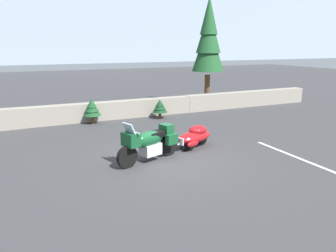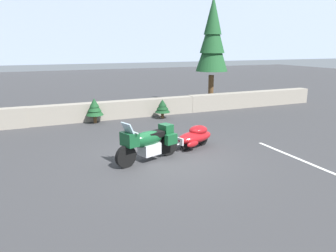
% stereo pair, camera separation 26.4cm
% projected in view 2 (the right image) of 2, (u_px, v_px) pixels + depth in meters
% --- Properties ---
extents(ground_plane, '(80.00, 80.00, 0.00)m').
position_uv_depth(ground_plane, '(169.00, 159.00, 10.10)').
color(ground_plane, '#38383A').
extents(stone_guard_wall, '(24.00, 0.64, 0.88)m').
position_uv_depth(stone_guard_wall, '(125.00, 109.00, 15.82)').
color(stone_guard_wall, gray).
rests_on(stone_guard_wall, ground).
extents(distant_ridgeline, '(240.00, 80.00, 16.00)m').
position_uv_depth(distant_ridgeline, '(38.00, 29.00, 94.06)').
color(distant_ridgeline, '#99A8BF').
rests_on(distant_ridgeline, ground).
extents(touring_motorcycle, '(2.24, 1.17, 1.33)m').
position_uv_depth(touring_motorcycle, '(148.00, 142.00, 9.83)').
color(touring_motorcycle, black).
rests_on(touring_motorcycle, ground).
extents(car_shaped_trailer, '(2.20, 1.14, 0.76)m').
position_uv_depth(car_shaped_trailer, '(195.00, 136.00, 11.20)').
color(car_shaped_trailer, black).
rests_on(car_shaped_trailer, ground).
extents(pine_tree_tall, '(1.84, 1.84, 6.19)m').
position_uv_depth(pine_tree_tall, '(212.00, 38.00, 18.32)').
color(pine_tree_tall, brown).
rests_on(pine_tree_tall, ground).
extents(pine_sapling_near, '(0.80, 0.80, 1.15)m').
position_uv_depth(pine_sapling_near, '(94.00, 108.00, 14.68)').
color(pine_sapling_near, brown).
rests_on(pine_sapling_near, ground).
extents(pine_sapling_farther, '(0.75, 0.75, 0.93)m').
position_uv_depth(pine_sapling_farther, '(162.00, 107.00, 15.69)').
color(pine_sapling_farther, brown).
rests_on(pine_sapling_farther, ground).
extents(parking_stripe_marker, '(0.12, 3.60, 0.01)m').
position_uv_depth(parking_stripe_marker, '(297.00, 158.00, 10.21)').
color(parking_stripe_marker, silver).
rests_on(parking_stripe_marker, ground).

